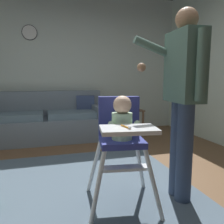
{
  "coord_description": "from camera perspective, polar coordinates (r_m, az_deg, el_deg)",
  "views": [
    {
      "loc": [
        -0.59,
        -2.13,
        1.09
      ],
      "look_at": [
        -0.01,
        -0.16,
        0.79
      ],
      "focal_mm": 36.95,
      "sensor_mm": 36.0,
      "label": 1
    }
  ],
  "objects": [
    {
      "name": "wall_clock",
      "position": [
        4.8,
        -19.73,
        18.02
      ],
      "size": [
        0.28,
        0.04,
        0.28
      ],
      "color": "white"
    },
    {
      "name": "high_chair",
      "position": [
        1.94,
        2.37,
        -4.47
      ],
      "size": [
        0.69,
        0.79,
        0.96
      ],
      "rotation": [
        0.0,
        0.0,
        -1.72
      ],
      "color": "white",
      "rests_on": "ground"
    },
    {
      "name": "wall_far",
      "position": [
        4.81,
        -9.42,
        11.72
      ],
      "size": [
        5.14,
        0.06,
        2.78
      ],
      "primitive_type": "cube",
      "color": "silver",
      "rests_on": "ground"
    },
    {
      "name": "side_table",
      "position": [
        4.32,
        4.71,
        -1.23
      ],
      "size": [
        0.4,
        0.4,
        0.52
      ],
      "color": "brown",
      "rests_on": "ground"
    },
    {
      "name": "sippy_cup",
      "position": [
        4.3,
        4.76,
        1.27
      ],
      "size": [
        0.07,
        0.07,
        0.1
      ],
      "primitive_type": "cylinder",
      "color": "#D13D33",
      "rests_on": "side_table"
    },
    {
      "name": "ground",
      "position": [
        2.49,
        -0.74,
        -19.01
      ],
      "size": [
        5.94,
        6.81,
        0.1
      ],
      "primitive_type": "cube",
      "color": "brown"
    },
    {
      "name": "couch",
      "position": [
        4.31,
        -16.01,
        -2.22
      ],
      "size": [
        2.12,
        0.86,
        0.86
      ],
      "rotation": [
        0.0,
        0.0,
        -1.57
      ],
      "color": "slate",
      "rests_on": "ground"
    },
    {
      "name": "adult_standing",
      "position": [
        2.1,
        17.14,
        4.1
      ],
      "size": [
        0.51,
        0.52,
        1.68
      ],
      "rotation": [
        0.0,
        0.0,
        3.07
      ],
      "color": "#354563",
      "rests_on": "ground"
    },
    {
      "name": "area_rug",
      "position": [
        2.35,
        -7.71,
        -19.32
      ],
      "size": [
        2.25,
        2.42,
        0.01
      ],
      "primitive_type": "cube",
      "color": "#4E6070",
      "rests_on": "ground"
    }
  ]
}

